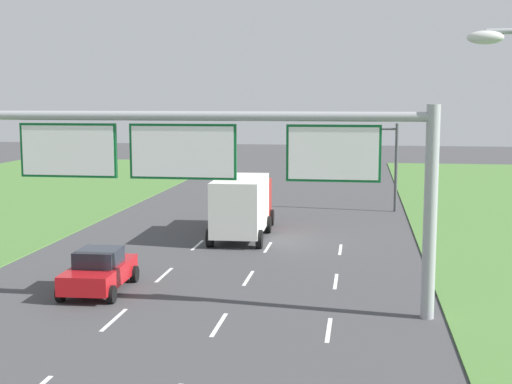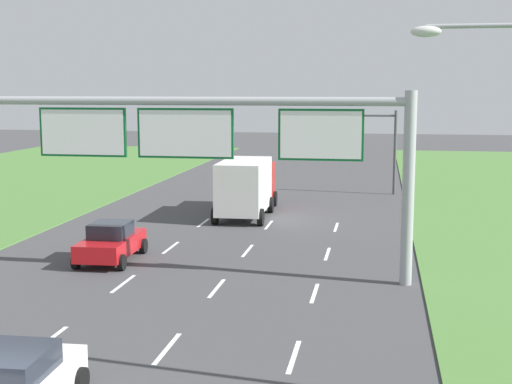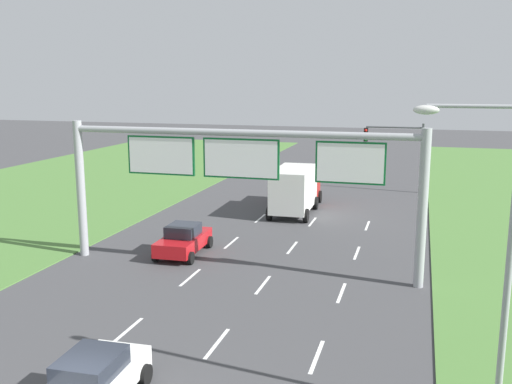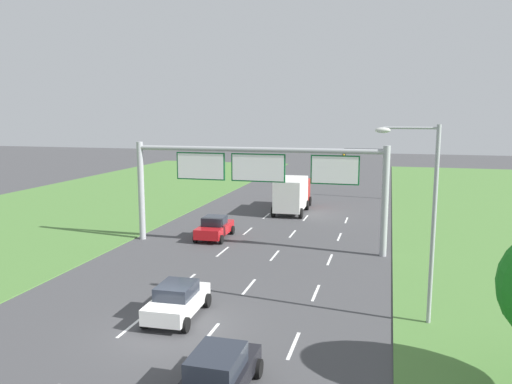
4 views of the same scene
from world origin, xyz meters
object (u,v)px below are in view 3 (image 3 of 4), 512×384
car_near_red (92,381)px  street_lamp (495,239)px  car_mid_lane (183,240)px  traffic_light_mast (398,145)px  sign_gantry (239,168)px  box_truck (296,187)px

car_near_red → street_lamp: street_lamp is taller
car_mid_lane → traffic_light_mast: (9.88, 20.81, 3.08)m
car_mid_lane → sign_gantry: (3.59, -1.54, 4.17)m
car_mid_lane → traffic_light_mast: traffic_light_mast is taller
street_lamp → car_near_red: bearing=-168.3°
sign_gantry → traffic_light_mast: bearing=74.3°
car_mid_lane → sign_gantry: size_ratio=0.24×
car_mid_lane → street_lamp: (13.54, -11.73, 4.29)m
car_near_red → street_lamp: 11.38m
car_near_red → traffic_light_mast: 35.45m
car_mid_lane → street_lamp: size_ratio=0.48×
car_mid_lane → traffic_light_mast: size_ratio=0.74×
car_mid_lane → sign_gantry: 5.71m
car_mid_lane → box_truck: (3.56, 11.35, 0.92)m
car_mid_lane → sign_gantry: bearing=-25.5°
traffic_light_mast → street_lamp: size_ratio=0.66×
car_near_red → traffic_light_mast: traffic_light_mast is taller
car_near_red → car_mid_lane: bearing=100.9°
car_near_red → street_lamp: (10.31, 2.14, 4.30)m
car_mid_lane → traffic_light_mast: 23.25m
car_mid_lane → street_lamp: bearing=-43.2°
car_near_red → box_truck: box_truck is taller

